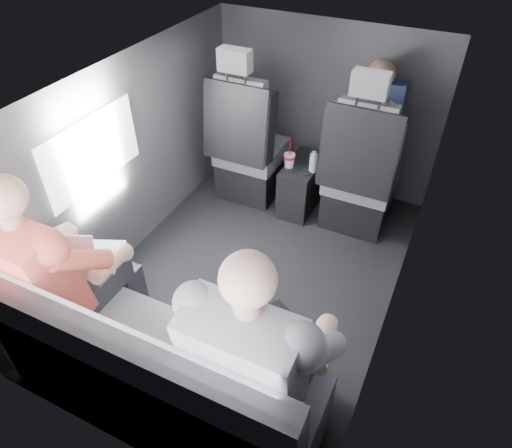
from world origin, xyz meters
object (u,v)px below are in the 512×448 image
at_px(laptop_black, 276,334).
at_px(laptop_white, 80,256).
at_px(front_seat_right, 359,180).
at_px(soda_cup, 289,160).
at_px(passenger_rear_left, 59,274).
at_px(passenger_rear_right, 261,355).
at_px(rear_bench, 156,374).
at_px(passenger_front_right, 373,121).
at_px(water_bottle, 313,162).
at_px(front_seat_left, 248,153).
at_px(center_console, 302,185).

bearing_deg(laptop_black, laptop_white, 179.76).
xyz_separation_m(front_seat_right, soda_cup, (-0.53, -0.06, 0.06)).
height_order(passenger_rear_left, passenger_rear_right, passenger_rear_right).
height_order(laptop_black, passenger_rear_right, passenger_rear_right).
bearing_deg(passenger_rear_left, front_seat_right, 60.16).
height_order(front_seat_right, soda_cup, front_seat_right).
xyz_separation_m(rear_bench, passenger_front_right, (0.42, 2.16, 0.44)).
relative_size(water_bottle, passenger_rear_left, 0.13).
distance_m(front_seat_left, passenger_rear_right, 2.06).
relative_size(center_console, laptop_black, 1.18).
distance_m(front_seat_right, center_console, 0.49).
distance_m(soda_cup, water_bottle, 0.18).
distance_m(soda_cup, passenger_rear_left, 1.83).
relative_size(front_seat_left, passenger_front_right, 1.67).
xyz_separation_m(rear_bench, passenger_rear_left, (-0.59, 0.09, 0.34)).
relative_size(laptop_black, passenger_front_right, 0.54).
xyz_separation_m(center_console, passenger_rear_left, (-0.59, -1.85, 0.45)).
bearing_deg(passenger_rear_right, rear_bench, -169.48).
distance_m(rear_bench, laptop_black, 0.65).
distance_m(center_console, laptop_black, 1.83).
relative_size(rear_bench, passenger_front_right, 2.12).
xyz_separation_m(front_seat_right, laptop_white, (-1.04, -1.66, 0.23)).
bearing_deg(laptop_white, passenger_front_right, 62.09).
xyz_separation_m(laptop_white, passenger_rear_right, (1.10, -0.15, 0.02)).
bearing_deg(rear_bench, passenger_rear_left, 170.86).
height_order(laptop_white, passenger_front_right, passenger_front_right).
height_order(laptop_white, passenger_rear_left, passenger_rear_left).
xyz_separation_m(soda_cup, water_bottle, (0.18, 0.03, 0.01)).
distance_m(water_bottle, passenger_rear_left, 1.91).
height_order(center_console, laptop_white, laptop_white).
bearing_deg(water_bottle, front_seat_left, 176.69).
relative_size(rear_bench, water_bottle, 9.59).
bearing_deg(center_console, laptop_white, -109.22).
relative_size(front_seat_left, laptop_black, 3.10).
distance_m(soda_cup, passenger_rear_right, 1.85).
distance_m(front_seat_right, passenger_rear_right, 1.83).
bearing_deg(front_seat_right, passenger_rear_right, -88.20).
distance_m(front_seat_right, soda_cup, 0.53).
distance_m(rear_bench, passenger_rear_left, 0.68).
distance_m(water_bottle, passenger_rear_right, 1.83).
height_order(rear_bench, soda_cup, rear_bench).
relative_size(front_seat_right, water_bottle, 7.58).
height_order(laptop_black, passenger_rear_left, passenger_rear_left).
distance_m(front_seat_left, water_bottle, 0.56).
relative_size(center_console, passenger_rear_right, 0.37).
relative_size(rear_bench, soda_cup, 6.31).
xyz_separation_m(front_seat_left, water_bottle, (0.55, -0.03, 0.08)).
xyz_separation_m(laptop_white, passenger_rear_left, (0.01, -0.15, 0.01)).
relative_size(soda_cup, water_bottle, 1.52).
distance_m(rear_bench, passenger_front_right, 2.24).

